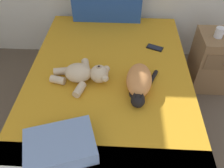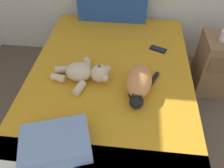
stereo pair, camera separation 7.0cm
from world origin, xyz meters
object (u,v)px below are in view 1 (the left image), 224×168
(cat, at_px, (139,82))
(mug, at_px, (220,32))
(bed, at_px, (109,97))
(cell_phone, at_px, (155,48))
(nightstand, at_px, (215,61))
(teddy_bear, at_px, (84,74))
(throw_pillow, at_px, (60,146))
(patterned_cushion, at_px, (107,1))

(cat, distance_m, mug, 1.00)
(bed, xyz_separation_m, cell_phone, (0.40, 0.38, 0.28))
(bed, relative_size, nightstand, 3.19)
(teddy_bear, distance_m, nightstand, 1.42)
(teddy_bear, xyz_separation_m, throw_pillow, (-0.05, -0.63, -0.01))
(nightstand, bearing_deg, teddy_bear, -154.30)
(teddy_bear, height_order, nightstand, teddy_bear)
(bed, bearing_deg, mug, 26.45)
(throw_pillow, bearing_deg, nightstand, 43.36)
(cat, height_order, throw_pillow, cat)
(patterned_cushion, height_order, cell_phone, patterned_cushion)
(nightstand, relative_size, mug, 5.11)
(mug, bearing_deg, cat, -139.36)
(bed, height_order, cell_phone, cell_phone)
(bed, bearing_deg, cell_phone, 43.32)
(bed, distance_m, patterned_cushion, 1.02)
(patterned_cushion, height_order, nightstand, patterned_cushion)
(bed, relative_size, patterned_cushion, 2.71)
(teddy_bear, distance_m, throw_pillow, 0.63)
(teddy_bear, xyz_separation_m, nightstand, (1.25, 0.60, -0.30))
(bed, xyz_separation_m, teddy_bear, (-0.19, -0.08, 0.34))
(patterned_cushion, distance_m, teddy_bear, 0.99)
(cat, xyz_separation_m, cell_phone, (0.17, 0.54, -0.07))
(cell_phone, height_order, throw_pillow, throw_pillow)
(patterned_cushion, bearing_deg, cell_phone, -46.67)
(bed, height_order, cat, cat)
(nightstand, bearing_deg, patterned_cushion, 162.06)
(cell_phone, distance_m, throw_pillow, 1.27)
(patterned_cushion, relative_size, cell_phone, 4.39)
(cell_phone, xyz_separation_m, throw_pillow, (-0.64, -1.09, 0.05))
(bed, xyz_separation_m, mug, (0.99, 0.49, 0.39))
(mug, bearing_deg, nightstand, 20.25)
(nightstand, xyz_separation_m, mug, (-0.07, -0.03, 0.35))
(throw_pillow, height_order, mug, mug)
(bed, bearing_deg, teddy_bear, -156.42)
(throw_pillow, distance_m, nightstand, 1.81)
(cat, bearing_deg, nightstand, 39.28)
(cell_phone, bearing_deg, bed, -136.68)
(patterned_cushion, height_order, cat, patterned_cushion)
(patterned_cushion, distance_m, cat, 1.10)
(bed, relative_size, teddy_bear, 4.23)
(patterned_cushion, height_order, teddy_bear, patterned_cushion)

